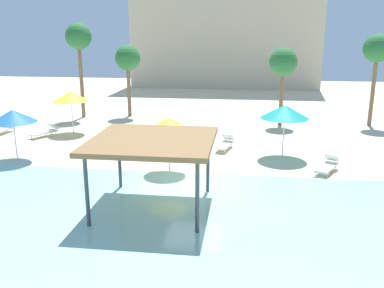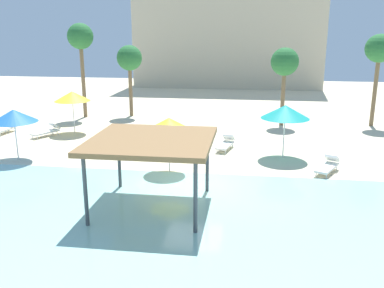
% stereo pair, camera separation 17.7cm
% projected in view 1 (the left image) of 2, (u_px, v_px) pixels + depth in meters
% --- Properties ---
extents(ground_plane, '(80.00, 80.00, 0.00)m').
position_uv_depth(ground_plane, '(194.00, 185.00, 18.16)').
color(ground_plane, beige).
extents(lagoon_water, '(44.00, 13.50, 0.04)m').
position_uv_depth(lagoon_water, '(174.00, 244.00, 13.14)').
color(lagoon_water, '#99D1C6').
rests_on(lagoon_water, ground).
extents(shade_pavilion, '(4.41, 4.41, 2.70)m').
position_uv_depth(shade_pavilion, '(153.00, 143.00, 15.24)').
color(shade_pavilion, '#42474C').
rests_on(shade_pavilion, ground).
extents(beach_umbrella_blue_0, '(2.34, 2.34, 2.63)m').
position_uv_depth(beach_umbrella_blue_0, '(13.00, 116.00, 21.11)').
color(beach_umbrella_blue_0, silver).
rests_on(beach_umbrella_blue_0, ground).
extents(beach_umbrella_yellow_1, '(2.27, 2.27, 2.71)m').
position_uv_depth(beach_umbrella_yellow_1, '(71.00, 96.00, 26.76)').
color(beach_umbrella_yellow_1, silver).
rests_on(beach_umbrella_yellow_1, ground).
extents(beach_umbrella_teal_3, '(2.49, 2.49, 2.78)m').
position_uv_depth(beach_umbrella_teal_3, '(285.00, 112.00, 21.57)').
color(beach_umbrella_teal_3, silver).
rests_on(beach_umbrella_teal_3, ground).
extents(beach_umbrella_yellow_5, '(1.92, 1.92, 2.59)m').
position_uv_depth(beach_umbrella_yellow_5, '(169.00, 123.00, 19.37)').
color(beach_umbrella_yellow_5, silver).
rests_on(beach_umbrella_yellow_5, ground).
extents(lounge_chair_0, '(1.00, 1.98, 0.74)m').
position_uv_depth(lounge_chair_0, '(225.00, 143.00, 23.60)').
color(lounge_chair_0, white).
rests_on(lounge_chair_0, ground).
extents(lounge_chair_1, '(0.81, 1.95, 0.74)m').
position_uv_depth(lounge_chair_1, '(4.00, 128.00, 27.23)').
color(lounge_chair_1, white).
rests_on(lounge_chair_1, ground).
extents(lounge_chair_2, '(1.35, 1.97, 0.74)m').
position_uv_depth(lounge_chair_2, '(172.00, 146.00, 22.97)').
color(lounge_chair_2, white).
rests_on(lounge_chair_2, ground).
extents(lounge_chair_3, '(1.43, 1.95, 0.74)m').
position_uv_depth(lounge_chair_3, '(46.00, 131.00, 26.45)').
color(lounge_chair_3, white).
rests_on(lounge_chair_3, ground).
extents(lounge_chair_4, '(1.41, 1.96, 0.74)m').
position_uv_depth(lounge_chair_4, '(328.00, 165.00, 19.81)').
color(lounge_chair_4, white).
rests_on(lounge_chair_4, ground).
extents(palm_tree_0, '(1.90, 1.90, 5.35)m').
position_uv_depth(palm_tree_0, '(283.00, 63.00, 28.60)').
color(palm_tree_0, brown).
rests_on(palm_tree_0, ground).
extents(palm_tree_1, '(1.90, 1.90, 6.24)m').
position_uv_depth(palm_tree_1, '(377.00, 51.00, 28.19)').
color(palm_tree_1, brown).
rests_on(palm_tree_1, ground).
extents(palm_tree_2, '(1.90, 1.90, 5.39)m').
position_uv_depth(palm_tree_2, '(128.00, 59.00, 31.67)').
color(palm_tree_2, brown).
rests_on(palm_tree_2, ground).
extents(palm_tree_3, '(1.90, 1.90, 6.98)m').
position_uv_depth(palm_tree_3, '(79.00, 39.00, 30.84)').
color(palm_tree_3, brown).
rests_on(palm_tree_3, ground).
extents(hotel_block_0, '(21.32, 8.01, 16.31)m').
position_uv_depth(hotel_block_0, '(227.00, 15.00, 49.17)').
color(hotel_block_0, beige).
rests_on(hotel_block_0, ground).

